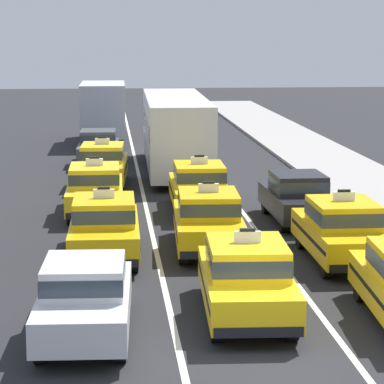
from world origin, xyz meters
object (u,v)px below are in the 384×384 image
at_px(box_truck_left_sixth, 103,110).
at_px(sedan_right_third, 297,196).
at_px(taxi_center_third, 199,187).
at_px(taxi_center_second, 208,219).
at_px(taxi_left_fourth, 103,164).
at_px(taxi_left_third, 95,189).
at_px(sedan_left_nearest, 85,296).
at_px(sedan_left_fifth, 99,146).
at_px(bus_center_fourth, 176,129).
at_px(taxi_center_nearest, 246,277).
at_px(taxi_right_second, 342,230).
at_px(taxi_left_second, 104,226).

bearing_deg(box_truck_left_sixth, sedan_right_third, -73.79).
bearing_deg(taxi_center_third, taxi_center_second, -93.09).
xyz_separation_m(taxi_left_fourth, sedan_right_third, (6.17, -7.41, -0.03)).
distance_m(taxi_left_third, taxi_center_third, 3.46).
height_order(sedan_left_nearest, sedan_right_third, same).
height_order(taxi_left_fourth, sedan_left_fifth, taxi_left_fourth).
height_order(sedan_left_nearest, taxi_center_second, taxi_center_second).
height_order(taxi_left_fourth, bus_center_fourth, bus_center_fourth).
bearing_deg(taxi_center_nearest, sedan_left_fifth, 98.27).
height_order(taxi_left_third, taxi_left_fourth, same).
bearing_deg(taxi_left_fourth, taxi_center_second, -74.89).
height_order(taxi_left_fourth, taxi_right_second, same).
bearing_deg(bus_center_fourth, sedan_left_fifth, 145.90).
distance_m(taxi_left_second, bus_center_fourth, 15.33).
bearing_deg(bus_center_fourth, taxi_left_second, -101.49).
bearing_deg(taxi_left_second, sedan_left_fifth, 90.96).
height_order(taxi_left_second, taxi_left_fourth, same).
bearing_deg(taxi_left_fourth, taxi_center_nearest, -79.66).
bearing_deg(sedan_right_third, taxi_center_third, 148.19).
xyz_separation_m(taxi_center_second, bus_center_fourth, (0.19, 14.37, 0.94)).
distance_m(sedan_left_nearest, bus_center_fourth, 21.61).
height_order(taxi_left_fourth, box_truck_left_sixth, box_truck_left_sixth).
bearing_deg(taxi_left_third, taxi_center_second, -58.65).
relative_size(sedan_left_nearest, bus_center_fourth, 0.39).
bearing_deg(taxi_center_nearest, sedan_left_nearest, -164.15).
bearing_deg(sedan_right_third, taxi_center_second, -133.25).
bearing_deg(taxi_center_second, taxi_left_third, 121.35).
bearing_deg(taxi_center_nearest, taxi_left_second, 119.21).
bearing_deg(taxi_right_second, box_truck_left_sixth, 103.45).
bearing_deg(taxi_center_nearest, taxi_left_fourth, 100.34).
bearing_deg(taxi_left_third, sedan_left_nearest, -90.29).
height_order(taxi_left_fourth, taxi_center_second, same).
height_order(taxi_left_third, sedan_right_third, taxi_left_third).
bearing_deg(taxi_left_second, sedan_left_nearest, -93.44).
distance_m(taxi_left_third, sedan_right_third, 6.65).
height_order(taxi_center_nearest, sedan_right_third, taxi_center_nearest).
relative_size(taxi_right_second, sedan_right_third, 1.06).
bearing_deg(sedan_right_third, taxi_center_nearest, -108.17).
relative_size(taxi_left_second, bus_center_fourth, 0.41).
relative_size(taxi_left_fourth, taxi_center_second, 1.00).
xyz_separation_m(taxi_left_fourth, bus_center_fourth, (3.12, 3.53, 0.94)).
bearing_deg(sedan_right_third, sedan_left_fifth, 115.81).
xyz_separation_m(sedan_left_nearest, taxi_right_second, (6.59, 5.33, 0.03)).
bearing_deg(taxi_center_second, sedan_right_third, 46.75).
bearing_deg(taxi_center_third, taxi_right_second, -66.00).
distance_m(box_truck_left_sixth, bus_center_fourth, 10.74).
bearing_deg(taxi_right_second, taxi_left_second, 170.93).
distance_m(sedan_left_fifth, sedan_right_third, 14.65).
height_order(taxi_left_third, taxi_center_third, same).
xyz_separation_m(taxi_left_third, sedan_right_third, (6.41, -1.77, -0.03)).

